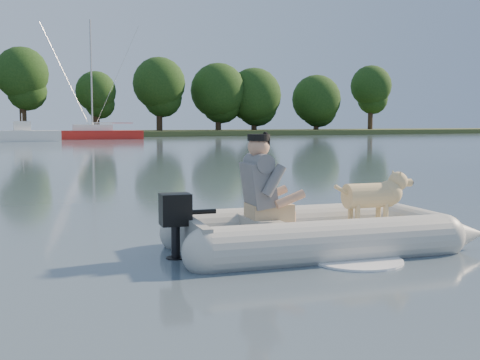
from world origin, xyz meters
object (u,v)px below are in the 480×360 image
dinghy (320,196)px  man (260,181)px  sailboat (97,134)px  motorboat (25,128)px  dog (368,200)px

dinghy → man: man is taller
dinghy → sailboat: sailboat is taller
dinghy → man: size_ratio=4.26×
dinghy → motorboat: 45.87m
dog → sailboat: bearing=88.9°
dog → sailboat: sailboat is taller
motorboat → dog: bearing=-88.6°
motorboat → sailboat: (6.71, 3.64, -0.61)m
motorboat → sailboat: bearing=31.4°
dog → motorboat: 45.89m
motorboat → dinghy: bearing=-89.4°
dog → sailboat: 50.14m
man → motorboat: size_ratio=0.20×
dinghy → motorboat: bearing=95.6°
sailboat → motorboat: bearing=-143.2°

